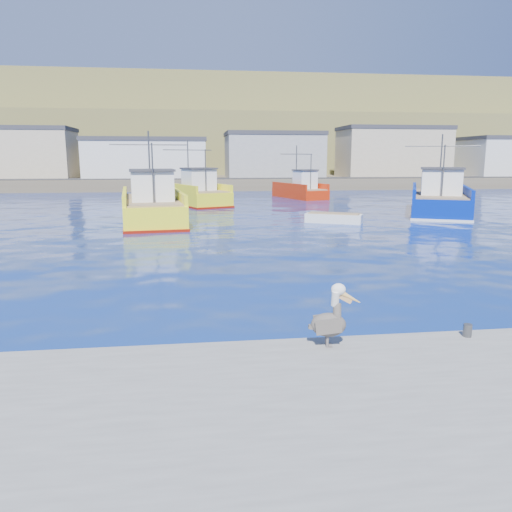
{
  "coord_description": "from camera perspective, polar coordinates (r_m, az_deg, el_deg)",
  "views": [
    {
      "loc": [
        -3.31,
        -13.71,
        4.58
      ],
      "look_at": [
        -1.06,
        3.61,
        1.15
      ],
      "focal_mm": 35.0,
      "sensor_mm": 36.0,
      "label": 1
    }
  ],
  "objects": [
    {
      "name": "skiff_mid",
      "position": [
        36.52,
        8.89,
        4.21
      ],
      "size": [
        4.22,
        3.07,
        0.87
      ],
      "color": "silver",
      "rests_on": "ground"
    },
    {
      "name": "pelican",
      "position": [
        11.14,
        8.5,
        -7.19
      ],
      "size": [
        1.16,
        0.57,
        1.43
      ],
      "color": "#595451",
      "rests_on": "dock"
    },
    {
      "name": "trawler_blue",
      "position": [
        44.85,
        20.18,
        5.99
      ],
      "size": [
        9.25,
        13.23,
        6.67
      ],
      "color": "#001D8B",
      "rests_on": "ground"
    },
    {
      "name": "boat_orange",
      "position": [
        58.9,
        5.14,
        7.6
      ],
      "size": [
        5.42,
        8.71,
        6.06
      ],
      "color": "red",
      "rests_on": "ground"
    },
    {
      "name": "far_shore",
      "position": [
        123.04,
        -6.02,
        13.09
      ],
      "size": [
        200.0,
        81.0,
        24.0
      ],
      "color": "brown",
      "rests_on": "ground"
    },
    {
      "name": "trawler_yellow_b",
      "position": [
        51.1,
        -7.11,
        7.03
      ],
      "size": [
        7.73,
        11.7,
        6.49
      ],
      "color": "yellow",
      "rests_on": "ground"
    },
    {
      "name": "ground",
      "position": [
        14.83,
        5.89,
        -6.95
      ],
      "size": [
        260.0,
        260.0,
        0.0
      ],
      "primitive_type": "plane",
      "color": "#08115F",
      "rests_on": "ground"
    },
    {
      "name": "dock_bollards",
      "position": [
        11.71,
        12.7,
        -8.8
      ],
      "size": [
        36.2,
        0.2,
        0.3
      ],
      "color": "#4C4C4C",
      "rests_on": "dock"
    },
    {
      "name": "trawler_yellow_a",
      "position": [
        37.41,
        -11.8,
        5.53
      ],
      "size": [
        5.72,
        12.75,
        6.65
      ],
      "color": "yellow",
      "rests_on": "ground"
    }
  ]
}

